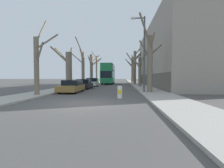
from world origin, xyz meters
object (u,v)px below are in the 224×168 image
at_px(street_tree_right_0, 150,61).
at_px(lamp_post, 143,50).
at_px(street_tree_left_1, 68,68).
at_px(parked_car_0, 72,86).
at_px(street_tree_left_4, 97,68).
at_px(traffic_bollard, 120,92).
at_px(street_tree_right_1, 140,69).
at_px(street_tree_right_2, 135,66).
at_px(parked_car_2, 92,82).
at_px(street_tree_left_0, 38,63).
at_px(parked_car_1, 84,84).
at_px(double_decker_bus, 108,73).
at_px(street_tree_right_3, 133,69).
at_px(street_tree_left_3, 92,67).
at_px(street_tree_left_2, 82,66).

xyz_separation_m(street_tree_right_0, lamp_post, (-0.61, 0.08, 1.01)).
xyz_separation_m(street_tree_left_1, parked_car_0, (2.15, -5.45, -2.23)).
xyz_separation_m(street_tree_left_4, traffic_bollard, (7.20, -36.19, -3.73)).
height_order(street_tree_right_1, traffic_bollard, street_tree_right_1).
bearing_deg(street_tree_right_2, parked_car_2, -129.59).
bearing_deg(parked_car_2, street_tree_left_0, -97.11).
distance_m(street_tree_right_1, traffic_bollard, 16.12).
distance_m(street_tree_right_1, parked_car_1, 9.84).
xyz_separation_m(street_tree_right_0, double_decker_bus, (-5.92, 22.96, -0.64)).
height_order(street_tree_right_3, parked_car_1, street_tree_right_3).
height_order(street_tree_left_3, street_tree_right_3, street_tree_right_3).
height_order(parked_car_0, parked_car_2, parked_car_2).
relative_size(street_tree_left_3, street_tree_right_1, 1.06).
distance_m(street_tree_right_3, double_decker_bus, 10.39).
relative_size(street_tree_left_2, parked_car_2, 2.05).
distance_m(street_tree_left_3, traffic_bollard, 28.32).
bearing_deg(parked_car_1, parked_car_2, 90.00).
xyz_separation_m(parked_car_2, lamp_post, (7.17, -11.81, 3.50)).
distance_m(street_tree_left_0, street_tree_left_2, 16.98).
bearing_deg(street_tree_left_2, double_decker_bus, 66.53).
distance_m(street_tree_right_2, parked_car_2, 12.71).
relative_size(street_tree_left_1, street_tree_right_1, 0.90).
bearing_deg(parked_car_0, parked_car_1, 90.00).
distance_m(street_tree_left_3, double_decker_bus, 4.06).
distance_m(street_tree_left_2, parked_car_0, 14.02).
distance_m(street_tree_left_3, street_tree_right_1, 15.25).
bearing_deg(lamp_post, traffic_bollard, -115.85).
bearing_deg(street_tree_right_0, traffic_bollard, -122.19).
bearing_deg(double_decker_bus, street_tree_left_2, -113.47).
height_order(parked_car_0, parked_car_1, parked_car_1).
relative_size(street_tree_right_2, parked_car_1, 1.92).
xyz_separation_m(double_decker_bus, parked_car_0, (-1.86, -22.62, -1.91)).
bearing_deg(street_tree_left_1, street_tree_left_0, -88.16).
distance_m(street_tree_right_0, street_tree_right_1, 11.23).
xyz_separation_m(street_tree_left_2, street_tree_right_0, (9.86, -13.89, -0.38)).
relative_size(street_tree_right_0, parked_car_2, 1.84).
bearing_deg(parked_car_0, street_tree_left_2, 98.73).
height_order(street_tree_left_4, street_tree_right_3, street_tree_left_4).
distance_m(street_tree_left_0, street_tree_right_0, 10.13).
xyz_separation_m(street_tree_left_2, traffic_bollard, (7.06, -18.34, -3.09)).
distance_m(street_tree_left_4, street_tree_right_0, 33.30).
bearing_deg(lamp_post, street_tree_left_2, 123.82).
xyz_separation_m(street_tree_left_4, street_tree_right_2, (10.03, -10.40, -0.21)).
distance_m(street_tree_right_2, street_tree_right_3, 9.99).
xyz_separation_m(street_tree_right_0, parked_car_2, (-7.78, 11.89, -2.49)).
bearing_deg(street_tree_left_4, double_decker_bus, -65.14).
distance_m(street_tree_right_0, traffic_bollard, 5.91).
xyz_separation_m(street_tree_left_3, parked_car_2, (1.99, -10.91, -3.13)).
distance_m(parked_car_0, traffic_bollard, 6.91).
relative_size(street_tree_right_1, traffic_bollard, 7.11).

